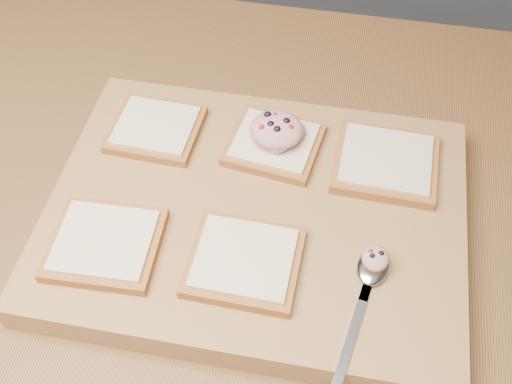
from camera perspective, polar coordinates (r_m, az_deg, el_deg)
island_counter at (r=1.25m, az=-7.21°, el=-11.47°), size 2.00×0.80×0.90m
cutting_board at (r=0.79m, az=-0.00°, el=-2.22°), size 0.50×0.38×0.04m
bread_far_left at (r=0.86m, az=-8.90°, el=5.58°), size 0.12×0.11×0.02m
bread_far_center at (r=0.83m, az=1.62°, el=4.29°), size 0.13×0.12×0.02m
bread_far_right at (r=0.83m, az=11.45°, el=2.58°), size 0.13×0.12×0.02m
bread_near_left at (r=0.76m, az=-13.28°, el=-4.48°), size 0.13×0.12×0.02m
bread_near_center at (r=0.72m, az=-1.06°, el=-6.15°), size 0.13×0.12×0.02m
tuna_salad_dollop at (r=0.82m, az=1.84°, el=5.57°), size 0.07×0.07×0.03m
spoon at (r=0.73m, az=10.13°, el=-7.32°), size 0.06×0.18×0.01m
spoon_salad at (r=0.72m, az=10.56°, el=-5.81°), size 0.03×0.03×0.02m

